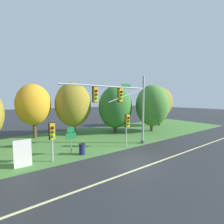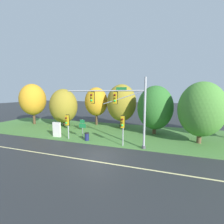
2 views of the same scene
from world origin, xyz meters
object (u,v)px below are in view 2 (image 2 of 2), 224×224
traffic_signal_mast (121,104)px  tree_tall_centre (155,108)px  pedestrian_signal_further_along (67,122)px  route_sign_post (82,126)px  tree_nearest_road (33,100)px  tree_behind_signpost (96,102)px  trash_bin (87,137)px  pedestrian_signal_near_kerb (123,124)px  tree_right_far (201,109)px  info_kiosk (57,130)px  tree_left_of_mast (64,106)px  tree_mid_verge (122,103)px

traffic_signal_mast → tree_tall_centre: (3.22, 6.12, -0.83)m
pedestrian_signal_further_along → tree_tall_centre: (9.98, 5.85, 1.45)m
route_sign_post → tree_nearest_road: (-12.79, 5.11, 2.86)m
tree_behind_signpost → tree_tall_centre: bearing=-16.5°
route_sign_post → tree_tall_centre: tree_tall_centre is taller
tree_tall_centre → trash_bin: bearing=-143.5°
pedestrian_signal_near_kerb → tree_tall_centre: size_ratio=0.50×
trash_bin → pedestrian_signal_further_along: bearing=-173.3°
pedestrian_signal_near_kerb → tree_right_far: tree_right_far is taller
tree_right_far → info_kiosk: bearing=-169.9°
traffic_signal_mast → route_sign_post: traffic_signal_mast is taller
route_sign_post → tree_left_of_mast: tree_left_of_mast is taller
pedestrian_signal_near_kerb → trash_bin: 4.98m
pedestrian_signal_near_kerb → tree_mid_verge: size_ratio=0.47×
pedestrian_signal_near_kerb → trash_bin: (-4.55, 0.60, -1.95)m
info_kiosk → trash_bin: 4.41m
tree_tall_centre → tree_right_far: (5.00, -2.43, 0.20)m
traffic_signal_mast → tree_mid_verge: (-2.11, 8.52, -0.43)m
route_sign_post → tree_nearest_road: size_ratio=0.34×
tree_right_far → trash_bin: tree_right_far is taller
tree_nearest_road → pedestrian_signal_further_along: bearing=-27.6°
tree_left_of_mast → info_kiosk: 7.50m
tree_left_of_mast → tree_behind_signpost: bearing=22.8°
pedestrian_signal_further_along → tree_nearest_road: 12.77m
tree_nearest_road → tree_left_of_mast: bearing=8.1°
tree_mid_verge → trash_bin: bearing=-105.3°
tree_tall_centre → tree_right_far: tree_right_far is taller
tree_mid_verge → info_kiosk: size_ratio=3.70×
tree_mid_verge → pedestrian_signal_further_along: bearing=-119.4°
tree_nearest_road → tree_right_far: (26.12, -2.41, -0.60)m
tree_tall_centre → trash_bin: (-7.52, -5.57, -3.17)m
trash_bin → traffic_signal_mast: bearing=-7.4°
tree_behind_signpost → pedestrian_signal_near_kerb: bearing=-52.2°
tree_tall_centre → trash_bin: size_ratio=7.13×
tree_left_of_mast → tree_mid_verge: 10.07m
pedestrian_signal_near_kerb → tree_behind_signpost: 11.71m
pedestrian_signal_further_along → route_sign_post: 1.90m
tree_nearest_road → tree_tall_centre: (21.12, 0.03, -0.80)m
traffic_signal_mast → trash_bin: size_ratio=9.66×
traffic_signal_mast → tree_mid_verge: size_ratio=1.28×
tree_mid_verge → tree_right_far: bearing=-25.0°
trash_bin → tree_left_of_mast: bearing=140.6°
pedestrian_signal_further_along → trash_bin: bearing=6.7°
tree_right_far → tree_behind_signpost: bearing=160.2°
route_sign_post → tree_right_far: tree_right_far is taller
tree_left_of_mast → info_kiosk: (3.37, -6.24, -2.45)m
tree_nearest_road → tree_behind_signpost: (11.04, 3.01, -0.35)m
pedestrian_signal_further_along → tree_right_far: size_ratio=0.44×
traffic_signal_mast → pedestrian_signal_further_along: traffic_signal_mast is taller
tree_behind_signpost → tree_mid_verge: (4.73, -0.59, -0.06)m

